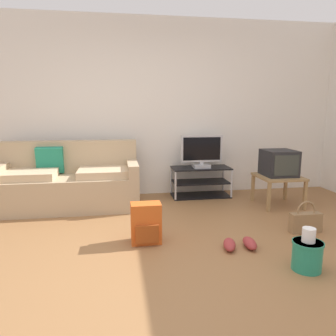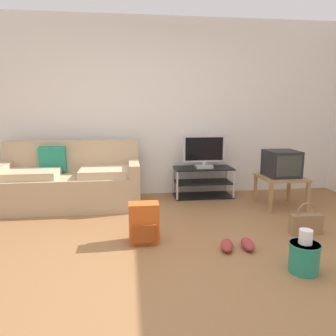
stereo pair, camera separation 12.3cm
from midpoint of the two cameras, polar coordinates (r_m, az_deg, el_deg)
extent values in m
cube|color=olive|center=(2.99, 0.20, -16.57)|extent=(9.00, 9.80, 0.02)
cube|color=silver|center=(5.10, -4.23, 10.44)|extent=(9.00, 0.10, 2.70)
cube|color=tan|center=(4.66, -17.78, -4.05)|extent=(1.88, 0.81, 0.44)
cube|color=tan|center=(4.87, -17.53, 1.96)|extent=(1.88, 0.20, 0.45)
cube|color=tan|center=(4.54, -7.07, 0.02)|extent=(0.14, 0.81, 0.18)
cube|color=#CBAF89|center=(4.66, -24.38, -1.06)|extent=(0.75, 0.57, 0.10)
cube|color=#CBAF89|center=(4.49, -11.55, -0.73)|extent=(0.75, 0.57, 0.10)
cube|color=#238466|center=(4.81, -20.76, 1.35)|extent=(0.36, 0.17, 0.37)
cube|color=black|center=(4.99, 5.12, 0.02)|extent=(0.89, 0.43, 0.02)
cube|color=black|center=(5.04, 5.08, -2.44)|extent=(0.86, 0.41, 0.02)
cube|color=black|center=(5.09, 5.04, -4.85)|extent=(0.89, 0.43, 0.02)
cylinder|color=#B7B7BC|center=(4.76, 0.60, -3.16)|extent=(0.03, 0.03, 0.46)
cylinder|color=#B7B7BC|center=(4.97, 10.47, -2.74)|extent=(0.03, 0.03, 0.46)
cylinder|color=#B7B7BC|center=(5.14, -0.13, -2.12)|extent=(0.03, 0.03, 0.46)
cylinder|color=#B7B7BC|center=(5.34, 9.06, -1.78)|extent=(0.03, 0.03, 0.46)
cube|color=#B2B2B7|center=(4.97, 5.18, 0.36)|extent=(0.25, 0.22, 0.05)
cube|color=#B2B2B7|center=(4.96, 5.19, 0.88)|extent=(0.05, 0.04, 0.04)
cube|color=#B2B2B7|center=(4.93, 5.23, 3.44)|extent=(0.64, 0.04, 0.41)
cube|color=black|center=(4.90, 5.30, 3.40)|extent=(0.58, 0.01, 0.35)
cube|color=#9E7A4C|center=(4.75, 18.24, -1.48)|extent=(0.58, 0.58, 0.03)
cube|color=#9E7A4C|center=(4.46, 16.62, -4.96)|extent=(0.04, 0.04, 0.40)
cube|color=#9E7A4C|center=(4.70, 22.33, -4.52)|extent=(0.04, 0.04, 0.40)
cube|color=#9E7A4C|center=(4.92, 14.05, -3.41)|extent=(0.04, 0.04, 0.40)
cube|color=#9E7A4C|center=(5.14, 19.37, -3.10)|extent=(0.04, 0.04, 0.40)
cube|color=#232326|center=(4.73, 18.27, 0.87)|extent=(0.42, 0.42, 0.36)
cube|color=#333833|center=(4.55, 19.47, 0.42)|extent=(0.35, 0.01, 0.28)
cube|color=#CC561E|center=(3.33, -4.97, -9.64)|extent=(0.30, 0.19, 0.41)
cube|color=#994116|center=(3.26, -4.81, -11.53)|extent=(0.23, 0.04, 0.18)
cylinder|color=#994116|center=(3.43, -6.54, -8.72)|extent=(0.04, 0.04, 0.33)
cylinder|color=#994116|center=(3.44, -3.68, -8.61)|extent=(0.04, 0.04, 0.33)
cube|color=olive|center=(3.90, 22.23, -8.92)|extent=(0.35, 0.11, 0.22)
torus|color=olive|center=(3.85, 22.38, -6.96)|extent=(0.21, 0.02, 0.21)
cylinder|color=#238466|center=(3.04, 22.24, -14.14)|extent=(0.24, 0.24, 0.25)
cylinder|color=#238466|center=(2.99, 22.39, -12.12)|extent=(0.26, 0.26, 0.02)
cylinder|color=white|center=(2.97, 22.48, -11.05)|extent=(0.11, 0.11, 0.14)
ellipsoid|color=#993333|center=(3.28, 9.71, -13.16)|extent=(0.19, 0.29, 0.09)
ellipsoid|color=#993333|center=(3.35, 13.18, -12.79)|extent=(0.14, 0.28, 0.09)
camera|label=1|loc=(0.06, -90.90, -0.17)|focal=34.54mm
camera|label=2|loc=(0.06, 89.10, 0.17)|focal=34.54mm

